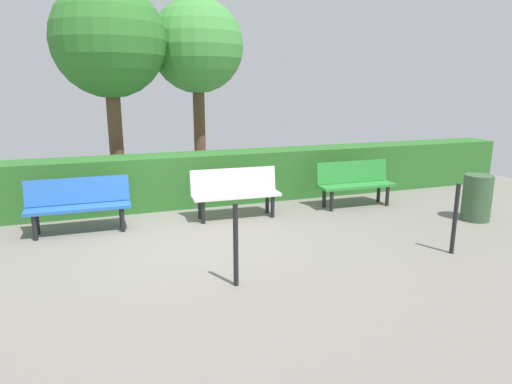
# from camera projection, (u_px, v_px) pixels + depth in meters

# --- Properties ---
(ground_plane) EXTENTS (17.24, 17.24, 0.00)m
(ground_plane) POSITION_uv_depth(u_px,v_px,m) (179.00, 239.00, 6.90)
(ground_plane) COLOR gray
(bench_green) EXTENTS (1.51, 0.47, 0.86)m
(bench_green) POSITION_uv_depth(u_px,v_px,m) (355.00, 181.00, 8.70)
(bench_green) COLOR #2D8C38
(bench_green) RESTS_ON ground_plane
(bench_white) EXTENTS (1.56, 0.51, 0.86)m
(bench_white) POSITION_uv_depth(u_px,v_px,m) (235.00, 191.00, 7.95)
(bench_white) COLOR white
(bench_white) RESTS_ON ground_plane
(bench_blue) EXTENTS (1.58, 0.47, 0.86)m
(bench_blue) POSITION_uv_depth(u_px,v_px,m) (79.00, 202.00, 7.16)
(bench_blue) COLOR blue
(bench_blue) RESTS_ON ground_plane
(hedge_row) EXTENTS (13.24, 0.75, 1.00)m
(hedge_row) POSITION_uv_depth(u_px,v_px,m) (218.00, 177.00, 8.98)
(hedge_row) COLOR #2D6B28
(hedge_row) RESTS_ON ground_plane
(tree_near) EXTENTS (2.07, 2.07, 4.17)m
(tree_near) POSITION_uv_depth(u_px,v_px,m) (197.00, 48.00, 10.07)
(tree_near) COLOR brown
(tree_near) RESTS_ON ground_plane
(tree_mid) EXTENTS (2.28, 2.28, 4.31)m
(tree_mid) POSITION_uv_depth(u_px,v_px,m) (109.00, 42.00, 9.03)
(tree_mid) COLOR brown
(tree_mid) RESTS_ON ground_plane
(railing_post_near) EXTENTS (0.06, 0.06, 1.00)m
(railing_post_near) POSITION_uv_depth(u_px,v_px,m) (455.00, 219.00, 6.23)
(railing_post_near) COLOR black
(railing_post_near) RESTS_ON ground_plane
(railing_post_mid) EXTENTS (0.06, 0.06, 1.00)m
(railing_post_mid) POSITION_uv_depth(u_px,v_px,m) (236.00, 245.00, 5.22)
(railing_post_mid) COLOR black
(railing_post_mid) RESTS_ON ground_plane
(trash_bin) EXTENTS (0.48, 0.48, 0.80)m
(trash_bin) POSITION_uv_depth(u_px,v_px,m) (477.00, 198.00, 7.79)
(trash_bin) COLOR #385938
(trash_bin) RESTS_ON ground_plane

